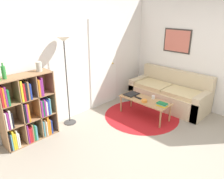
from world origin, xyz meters
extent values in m
plane|color=gray|center=(0.00, 0.00, 0.00)|extent=(14.00, 14.00, 0.00)
cube|color=silver|center=(0.00, 2.30, 1.30)|extent=(7.24, 0.05, 2.60)
cube|color=white|center=(0.70, 2.26, 1.04)|extent=(0.84, 0.02, 2.08)
sphere|color=tan|center=(0.99, 2.24, 1.00)|extent=(0.04, 0.04, 0.04)
cube|color=silver|center=(2.14, 1.14, 1.30)|extent=(0.05, 5.27, 2.60)
cube|color=#332D28|center=(2.11, 1.16, 1.54)|extent=(0.02, 0.70, 0.56)
cube|color=#C66656|center=(2.10, 1.16, 1.54)|extent=(0.01, 0.64, 0.50)
cylinder|color=#B2191E|center=(0.83, 1.17, 0.00)|extent=(1.66, 1.66, 0.01)
cube|color=#936B47|center=(-1.80, 2.08, 0.62)|extent=(0.02, 0.34, 1.24)
cube|color=#936B47|center=(-0.86, 2.08, 0.62)|extent=(0.02, 0.34, 1.24)
cube|color=#936B47|center=(-1.33, 2.08, 1.23)|extent=(0.96, 0.34, 0.02)
cube|color=#936B47|center=(-1.33, 2.08, 0.01)|extent=(0.96, 0.34, 0.02)
cube|color=#936B47|center=(-1.33, 2.24, 0.62)|extent=(0.96, 0.02, 1.24)
cube|color=#936B47|center=(-1.49, 2.08, 0.62)|extent=(0.02, 0.32, 1.21)
cube|color=#936B47|center=(-1.18, 2.08, 0.62)|extent=(0.02, 0.32, 1.21)
cube|color=#936B47|center=(-1.33, 2.08, 0.42)|extent=(0.92, 0.32, 0.02)
cube|color=#936B47|center=(-1.33, 2.08, 0.82)|extent=(0.92, 0.32, 0.02)
cube|color=black|center=(-1.77, 2.03, 0.17)|extent=(0.02, 0.23, 0.31)
cube|color=teal|center=(-1.75, 2.01, 0.17)|extent=(0.02, 0.19, 0.31)
cube|color=gold|center=(-1.72, 2.05, 0.19)|extent=(0.03, 0.27, 0.35)
cube|color=gold|center=(-1.68, 2.02, 0.17)|extent=(0.03, 0.20, 0.30)
cube|color=silver|center=(-1.65, 2.04, 0.19)|extent=(0.02, 0.24, 0.34)
cube|color=silver|center=(-1.62, 2.02, 0.15)|extent=(0.02, 0.21, 0.27)
cube|color=#7F287A|center=(-1.46, 2.05, 0.20)|extent=(0.02, 0.27, 0.36)
cube|color=#B21E23|center=(-1.43, 2.02, 0.16)|extent=(0.03, 0.20, 0.28)
cube|color=#B21E23|center=(-1.39, 2.05, 0.17)|extent=(0.02, 0.26, 0.30)
cube|color=olive|center=(-1.36, 2.03, 0.19)|extent=(0.02, 0.23, 0.33)
cube|color=#196B38|center=(-1.34, 2.02, 0.17)|extent=(0.02, 0.20, 0.31)
cube|color=teal|center=(-1.30, 2.04, 0.16)|extent=(0.03, 0.24, 0.29)
cube|color=teal|center=(-1.15, 2.03, 0.17)|extent=(0.03, 0.23, 0.31)
cube|color=olive|center=(-1.12, 2.02, 0.18)|extent=(0.02, 0.20, 0.33)
cube|color=silver|center=(-1.09, 2.04, 0.17)|extent=(0.02, 0.23, 0.30)
cube|color=orange|center=(-1.06, 2.03, 0.20)|extent=(0.03, 0.22, 0.36)
cube|color=orange|center=(-1.02, 2.03, 0.17)|extent=(0.02, 0.23, 0.30)
cube|color=navy|center=(-0.99, 2.04, 0.16)|extent=(0.03, 0.24, 0.28)
cube|color=silver|center=(-1.77, 2.04, 0.58)|extent=(0.02, 0.25, 0.30)
cube|color=#7F287A|center=(-1.74, 2.03, 0.58)|extent=(0.03, 0.23, 0.30)
cube|color=silver|center=(-1.71, 2.03, 0.59)|extent=(0.03, 0.22, 0.32)
cube|color=black|center=(-1.68, 2.05, 0.56)|extent=(0.03, 0.27, 0.27)
cube|color=black|center=(-1.45, 2.01, 0.60)|extent=(0.03, 0.19, 0.35)
cube|color=#7F287A|center=(-1.42, 2.04, 0.60)|extent=(0.03, 0.25, 0.34)
cube|color=orange|center=(-1.39, 2.03, 0.59)|extent=(0.03, 0.23, 0.33)
cube|color=#7F287A|center=(-1.14, 2.05, 0.59)|extent=(0.03, 0.27, 0.32)
cube|color=#196B38|center=(-1.11, 2.02, 0.59)|extent=(0.02, 0.20, 0.31)
cube|color=#7F287A|center=(-1.08, 2.03, 0.59)|extent=(0.03, 0.22, 0.32)
cube|color=silver|center=(-1.05, 2.05, 0.57)|extent=(0.03, 0.27, 0.27)
cube|color=navy|center=(-1.01, 2.03, 0.58)|extent=(0.03, 0.22, 0.29)
cube|color=teal|center=(-0.98, 2.04, 0.58)|extent=(0.03, 0.25, 0.31)
cube|color=orange|center=(-1.74, 2.04, 0.99)|extent=(0.02, 0.25, 0.32)
cube|color=#7F287A|center=(-1.71, 2.02, 0.99)|extent=(0.03, 0.21, 0.33)
cube|color=#196B38|center=(-1.67, 2.01, 0.97)|extent=(0.03, 0.19, 0.27)
cube|color=gold|center=(-1.45, 2.03, 1.01)|extent=(0.03, 0.22, 0.36)
cube|color=#B21E23|center=(-1.41, 2.02, 0.98)|extent=(0.03, 0.21, 0.31)
cube|color=black|center=(-1.38, 2.05, 0.99)|extent=(0.03, 0.27, 0.31)
cube|color=olive|center=(-1.34, 2.04, 0.99)|extent=(0.03, 0.25, 0.32)
cube|color=navy|center=(-1.30, 2.04, 0.97)|extent=(0.03, 0.25, 0.28)
cube|color=orange|center=(-1.14, 2.01, 0.98)|extent=(0.03, 0.19, 0.31)
cube|color=#7F287A|center=(-1.11, 2.01, 0.98)|extent=(0.02, 0.19, 0.31)
cube|color=#7F287A|center=(-1.08, 2.02, 1.00)|extent=(0.03, 0.20, 0.33)
cylinder|color=#333333|center=(-0.49, 2.06, 0.01)|extent=(0.26, 0.26, 0.01)
cylinder|color=#333333|center=(-0.49, 2.06, 0.90)|extent=(0.02, 0.02, 1.71)
cone|color=white|center=(-0.49, 2.06, 1.76)|extent=(0.30, 0.30, 0.10)
cube|color=#CCB793|center=(1.70, 1.03, 0.21)|extent=(0.80, 1.86, 0.42)
cube|color=#CCB793|center=(2.02, 1.03, 0.43)|extent=(0.16, 1.86, 0.86)
cube|color=#CCB793|center=(1.70, 0.18, 0.28)|extent=(0.80, 0.16, 0.56)
cube|color=#CCB793|center=(1.70, 1.88, 0.28)|extent=(0.80, 0.16, 0.56)
cube|color=#D8C08A|center=(1.62, 0.64, 0.47)|extent=(0.60, 0.75, 0.10)
cube|color=#D8C08A|center=(1.62, 1.41, 0.47)|extent=(0.60, 0.75, 0.10)
cube|color=#AD7F51|center=(0.85, 1.11, 0.40)|extent=(0.45, 1.14, 0.02)
cylinder|color=#AD7F51|center=(0.67, 0.58, 0.19)|extent=(0.04, 0.04, 0.39)
cylinder|color=#AD7F51|center=(0.67, 1.65, 0.19)|extent=(0.04, 0.04, 0.39)
cylinder|color=#AD7F51|center=(1.04, 0.58, 0.19)|extent=(0.04, 0.04, 0.39)
cylinder|color=#AD7F51|center=(1.04, 1.65, 0.19)|extent=(0.04, 0.04, 0.39)
cube|color=black|center=(0.87, 1.51, 0.42)|extent=(0.33, 0.25, 0.02)
cylinder|color=orange|center=(0.73, 1.04, 0.44)|extent=(0.12, 0.12, 0.05)
cube|color=gold|center=(0.83, 0.67, 0.42)|extent=(0.13, 0.20, 0.02)
cube|color=teal|center=(0.84, 0.67, 0.44)|extent=(0.13, 0.20, 0.02)
cube|color=#196B38|center=(0.85, 0.68, 0.46)|extent=(0.13, 0.20, 0.02)
cylinder|color=white|center=(1.01, 1.00, 0.44)|extent=(0.07, 0.07, 0.07)
cube|color=black|center=(0.81, 1.27, 0.42)|extent=(0.06, 0.18, 0.02)
cylinder|color=#2D8438|center=(-1.62, 2.08, 1.35)|extent=(0.06, 0.06, 0.21)
cylinder|color=#2D8438|center=(-1.62, 2.08, 1.48)|extent=(0.02, 0.02, 0.05)
cylinder|color=#B7B2A8|center=(-1.03, 2.08, 1.33)|extent=(0.10, 0.10, 0.17)
camera|label=1|loc=(-2.79, -1.44, 2.32)|focal=35.00mm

